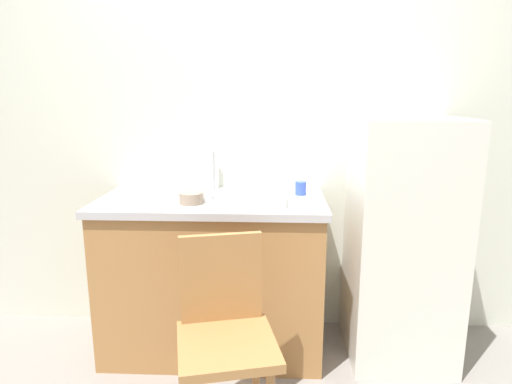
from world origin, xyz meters
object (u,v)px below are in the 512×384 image
at_px(cup_blue, 301,188).
at_px(cup_white, 205,192).
at_px(terracotta_bowl, 191,198).
at_px(chair, 225,331).
at_px(dish_tray, 259,199).
at_px(refrigerator, 401,240).

relative_size(cup_blue, cup_white, 0.96).
height_order(terracotta_bowl, cup_blue, cup_blue).
bearing_deg(terracotta_bowl, cup_blue, 21.56).
distance_m(chair, dish_tray, 0.74).
bearing_deg(chair, cup_blue, 53.04).
relative_size(refrigerator, dish_tray, 4.85).
bearing_deg(chair, dish_tray, 64.84).
distance_m(terracotta_bowl, cup_white, 0.12).
bearing_deg(chair, terracotta_bowl, 99.30).
xyz_separation_m(terracotta_bowl, cup_blue, (0.59, 0.23, 0.01)).
height_order(chair, dish_tray, dish_tray).
distance_m(chair, terracotta_bowl, 0.76).
bearing_deg(cup_blue, refrigerator, -11.10).
distance_m(dish_tray, cup_white, 0.32).
xyz_separation_m(refrigerator, cup_blue, (-0.56, 0.11, 0.27)).
height_order(chair, cup_white, cup_white).
bearing_deg(dish_tray, cup_blue, 43.58).
bearing_deg(refrigerator, terracotta_bowl, -173.89).
distance_m(refrigerator, cup_white, 1.13).
bearing_deg(terracotta_bowl, chair, -67.36).
distance_m(refrigerator, dish_tray, 0.84).
distance_m(dish_tray, terracotta_bowl, 0.36).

